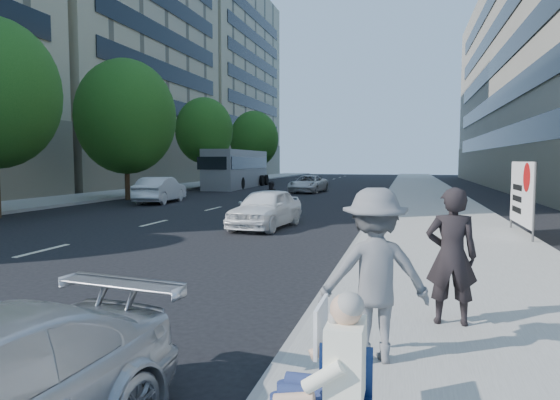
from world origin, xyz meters
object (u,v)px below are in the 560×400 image
(seated_protester, at_px, (328,369))
(jogger, at_px, (375,275))
(pedestrian_woman, at_px, (451,256))
(protest_banner, at_px, (522,193))
(white_sedan_near, at_px, (266,208))
(bus, at_px, (237,169))
(white_sedan_mid, at_px, (160,190))
(white_sedan_far, at_px, (308,184))
(motorcycle, at_px, (272,198))

(seated_protester, xyz_separation_m, jogger, (0.20, 2.06, 0.24))
(pedestrian_woman, xyz_separation_m, protest_banner, (2.76, 9.32, 0.31))
(white_sedan_near, relative_size, bus, 0.34)
(white_sedan_mid, relative_size, white_sedan_far, 0.96)
(pedestrian_woman, height_order, bus, bus)
(jogger, xyz_separation_m, white_sedan_far, (-6.87, 31.22, -0.47))
(seated_protester, distance_m, protest_banner, 13.48)
(pedestrian_woman, distance_m, protest_banner, 9.72)
(jogger, distance_m, bus, 39.38)
(white_sedan_far, bearing_deg, protest_banner, -57.33)
(protest_banner, height_order, white_sedan_mid, protest_banner)
(pedestrian_woman, relative_size, white_sedan_near, 0.46)
(white_sedan_mid, relative_size, motorcycle, 2.18)
(protest_banner, bearing_deg, white_sedan_far, 117.38)
(seated_protester, height_order, protest_banner, protest_banner)
(jogger, height_order, pedestrian_woman, jogger)
(protest_banner, height_order, motorcycle, protest_banner)
(jogger, relative_size, protest_banner, 0.63)
(protest_banner, height_order, bus, bus)
(white_sedan_mid, bearing_deg, jogger, 116.88)
(seated_protester, distance_m, pedestrian_woman, 3.75)
(white_sedan_mid, distance_m, white_sedan_far, 12.81)
(seated_protester, relative_size, pedestrian_woman, 0.70)
(protest_banner, bearing_deg, jogger, -108.82)
(pedestrian_woman, distance_m, white_sedan_mid, 23.35)
(white_sedan_near, distance_m, white_sedan_mid, 12.28)
(protest_banner, distance_m, bus, 31.52)
(white_sedan_far, bearing_deg, white_sedan_mid, -114.39)
(motorcycle, relative_size, bus, 0.17)
(white_sedan_near, bearing_deg, seated_protester, -66.32)
(white_sedan_near, relative_size, white_sedan_mid, 0.92)
(white_sedan_near, height_order, white_sedan_far, white_sedan_near)
(pedestrian_woman, bearing_deg, protest_banner, -107.83)
(white_sedan_near, bearing_deg, pedestrian_woman, -55.25)
(jogger, relative_size, white_sedan_far, 0.42)
(jogger, height_order, white_sedan_far, jogger)
(white_sedan_near, xyz_separation_m, motorcycle, (-1.28, 5.58, -0.06))
(pedestrian_woman, bearing_deg, seated_protester, 71.08)
(seated_protester, xyz_separation_m, protest_banner, (3.89, 12.89, 0.53))
(seated_protester, bearing_deg, white_sedan_mid, 120.43)
(pedestrian_woman, bearing_deg, bus, -67.81)
(jogger, height_order, bus, bus)
(motorcycle, bearing_deg, protest_banner, -38.52)
(white_sedan_far, bearing_deg, seated_protester, -73.38)
(white_sedan_near, xyz_separation_m, white_sedan_mid, (-8.69, 8.68, 0.03))
(seated_protester, relative_size, motorcycle, 0.64)
(white_sedan_near, xyz_separation_m, bus, (-9.85, 25.26, 0.94))
(white_sedan_near, relative_size, motorcycle, 2.01)
(jogger, xyz_separation_m, pedestrian_woman, (0.93, 1.51, -0.03))
(seated_protester, relative_size, white_sedan_mid, 0.29)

